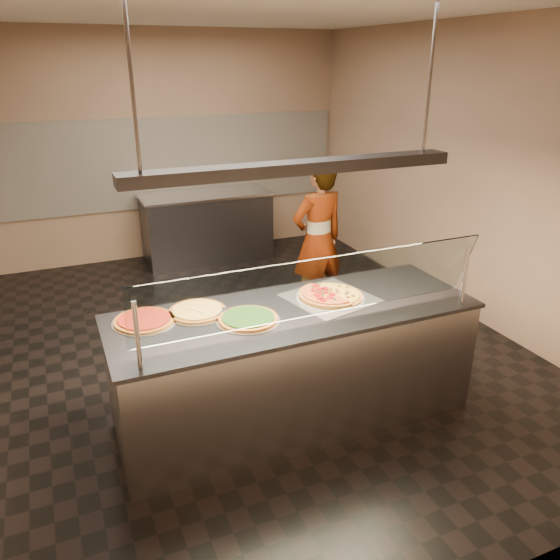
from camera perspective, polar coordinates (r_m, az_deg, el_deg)
name	(u,v)px	position (r m, az deg, el deg)	size (l,w,h in m)	color
ground	(243,345)	(5.43, -3.88, -6.77)	(5.00, 6.00, 0.02)	black
ceiling	(233,3)	(4.78, -4.91, 26.85)	(5.00, 6.00, 0.02)	silver
wall_back	(165,147)	(7.75, -11.88, 13.40)	(5.00, 0.02, 3.00)	#A08267
wall_front	(479,347)	(2.41, 20.06, -6.62)	(5.00, 0.02, 3.00)	#A08267
wall_right	(464,173)	(6.16, 18.70, 10.58)	(0.02, 6.00, 3.00)	#A08267
tile_band	(167,163)	(7.75, -11.72, 11.92)	(4.90, 0.02, 1.20)	silver
serving_counter	(294,365)	(4.16, 1.48, -8.88)	(2.67, 0.94, 0.93)	#B7B7BC
sneeze_guard	(317,289)	(3.54, 3.91, -0.91)	(2.43, 0.18, 0.54)	#B7B7BC
perforated_tray	(330,297)	(4.14, 5.24, -1.80)	(0.70, 0.70, 0.01)	silver
half_pizza_pepperoni	(316,296)	(4.08, 3.83, -1.70)	(0.35, 0.52, 0.05)	brown
half_pizza_sausage	(344,292)	(4.18, 6.67, -1.30)	(0.35, 0.52, 0.04)	brown
pizza_spinach	(248,318)	(3.78, -3.37, -4.02)	(0.44, 0.44, 0.03)	silver
pizza_cheese	(197,311)	(3.93, -8.66, -3.18)	(0.43, 0.43, 0.03)	silver
pizza_tomato	(144,320)	(3.87, -14.00, -4.07)	(0.44, 0.44, 0.03)	silver
pizza_spatula	(205,310)	(3.89, -7.81, -3.15)	(0.27, 0.19, 0.02)	#B7B7BC
prep_table	(207,227)	(7.62, -7.64, 5.56)	(1.74, 0.74, 0.93)	#38383E
worker	(318,240)	(5.73, 3.97, 4.14)	(0.62, 0.41, 1.70)	#342C3B
heat_lamp_housing	(296,168)	(3.63, 1.71, 11.66)	(2.30, 0.18, 0.08)	#38383E
lamp_rod_left	(132,81)	(3.28, -15.25, 19.44)	(0.02, 0.02, 1.01)	#B7B7BC
lamp_rod_right	(430,77)	(4.09, 15.43, 19.80)	(0.02, 0.02, 1.01)	#B7B7BC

